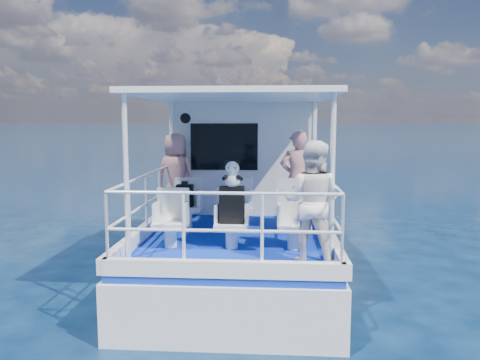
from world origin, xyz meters
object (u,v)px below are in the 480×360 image
backpack_center (232,205)px  panda (232,174)px  passenger_stbd_aft (312,202)px  passenger_port_fwd (176,176)px

backpack_center → panda: bearing=-69.6°
backpack_center → panda: 0.46m
passenger_stbd_aft → backpack_center: (-1.09, 0.60, -0.15)m
panda → backpack_center: bearing=110.4°
passenger_port_fwd → backpack_center: passenger_port_fwd is taller
passenger_stbd_aft → backpack_center: size_ratio=3.02×
passenger_stbd_aft → panda: (-1.08, 0.57, 0.30)m
passenger_port_fwd → panda: passenger_port_fwd is taller
panda → passenger_stbd_aft: bearing=-27.7°
passenger_port_fwd → passenger_stbd_aft: passenger_port_fwd is taller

